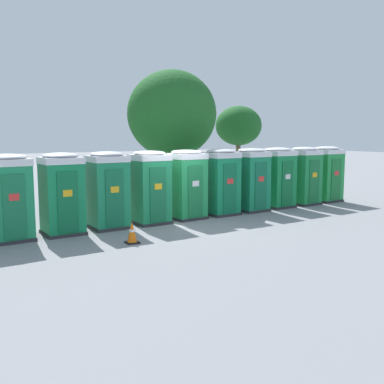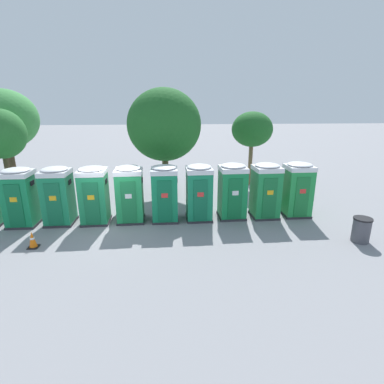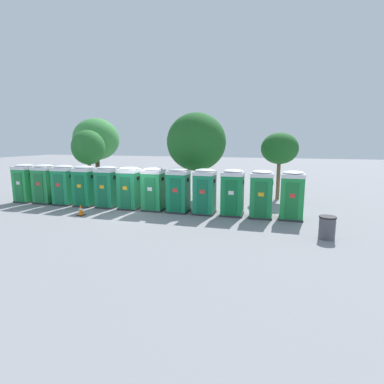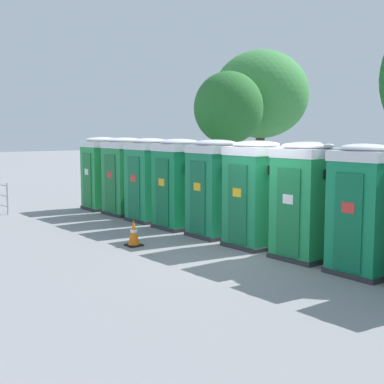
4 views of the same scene
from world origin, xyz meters
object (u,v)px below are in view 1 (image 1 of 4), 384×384
at_px(portapotty_3, 62,193).
at_px(portapotty_2, 9,197).
at_px(portapotty_4, 108,190).
at_px(street_tree_3, 172,114).
at_px(portapotty_11, 326,174).
at_px(street_tree_2, 239,126).
at_px(portapotty_7, 221,182).
at_px(traffic_cone, 132,233).
at_px(portapotty_8, 251,179).
at_px(portapotty_10, 304,175).
at_px(portapotty_6, 187,184).
at_px(portapotty_5, 150,187).
at_px(portapotty_9, 278,177).

bearing_deg(portapotty_3, portapotty_2, -179.44).
height_order(portapotty_4, street_tree_3, street_tree_3).
bearing_deg(portapotty_11, portapotty_3, -178.75).
height_order(portapotty_3, street_tree_2, street_tree_2).
bearing_deg(portapotty_11, portapotty_7, -178.40).
bearing_deg(traffic_cone, street_tree_3, 51.29).
distance_m(portapotty_8, traffic_cone, 6.89).
xyz_separation_m(portapotty_3, portapotty_10, (10.78, 0.18, -0.00)).
xyz_separation_m(portapotty_6, street_tree_2, (6.92, 5.69, 2.24)).
bearing_deg(street_tree_2, portapotty_4, -150.20).
bearing_deg(portapotty_7, portapotty_4, -179.73).
distance_m(portapotty_5, portapotty_7, 3.08).
bearing_deg(portapotty_3, portapotty_9, 1.40).
relative_size(portapotty_7, street_tree_2, 0.55).
xyz_separation_m(portapotty_9, street_tree_3, (-3.08, 3.58, 2.69)).
relative_size(portapotty_9, street_tree_2, 0.55).
bearing_deg(portapotty_6, portapotty_11, 1.15).
height_order(portapotty_9, street_tree_2, street_tree_2).
relative_size(portapotty_2, portapotty_11, 1.00).
bearing_deg(portapotty_10, street_tree_3, 141.89).
distance_m(portapotty_6, street_tree_3, 4.82).
bearing_deg(portapotty_5, street_tree_3, 50.60).
bearing_deg(street_tree_2, portapotty_10, -97.74).
height_order(portapotty_5, portapotty_8, same).
height_order(portapotty_4, portapotty_5, same).
bearing_deg(portapotty_4, portapotty_11, 1.03).
xyz_separation_m(portapotty_2, portapotty_6, (6.16, 0.13, -0.00)).
xyz_separation_m(portapotty_6, portapotty_9, (4.62, 0.11, -0.00)).
height_order(portapotty_6, portapotty_9, same).
distance_m(street_tree_3, traffic_cone, 8.59).
xyz_separation_m(portapotty_7, portapotty_10, (4.62, 0.09, -0.00)).
bearing_deg(portapotty_2, portapotty_7, 0.83).
distance_m(portapotty_8, portapotty_11, 4.62).
distance_m(portapotty_10, portapotty_11, 1.54).
xyz_separation_m(portapotty_2, street_tree_3, (7.70, 3.82, 2.69)).
bearing_deg(portapotty_4, portapotty_7, 0.27).
relative_size(portapotty_6, portapotty_11, 1.00).
xyz_separation_m(portapotty_4, portapotty_11, (10.78, 0.19, -0.00)).
relative_size(portapotty_2, traffic_cone, 3.97).
height_order(portapotty_7, portapotty_8, same).
bearing_deg(street_tree_2, portapotty_2, -156.02).
height_order(portapotty_4, portapotty_8, same).
bearing_deg(portapotty_8, portapotty_4, -179.61).
bearing_deg(portapotty_8, portapotty_6, -179.95).
bearing_deg(portapotty_5, traffic_cone, -127.56).
bearing_deg(portapotty_11, portapotty_8, -178.12).
bearing_deg(portapotty_8, portapotty_7, -179.27).
xyz_separation_m(portapotty_6, traffic_cone, (-3.32, -2.37, -0.97)).
height_order(portapotty_9, street_tree_3, street_tree_3).
distance_m(portapotty_5, portapotty_10, 7.70).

